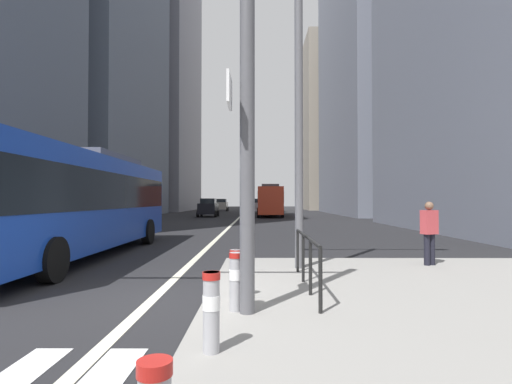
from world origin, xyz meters
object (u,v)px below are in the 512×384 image
car_oncoming_far (208,207)px  city_bus_red_receding (270,199)px  bollard_back (236,271)px  car_oncoming_mid (222,205)px  car_receding_far (266,205)px  city_bus_blue_oncoming (77,199)px  car_receding_near (260,206)px  bollard_right (236,278)px  pedestrian_waiting (429,230)px  traffic_signal_gantry (111,43)px  bollard_left (211,308)px  street_lamp_post (299,57)px

car_oncoming_far → city_bus_red_receding: bearing=11.2°
car_oncoming_far → bollard_back: size_ratio=5.05×
car_oncoming_mid → car_oncoming_far: 20.89m
car_receding_far → car_oncoming_far: (-6.69, -24.95, -0.00)m
city_bus_blue_oncoming → car_oncoming_mid: city_bus_blue_oncoming is taller
car_receding_near → car_oncoming_far: same height
city_bus_blue_oncoming → bollard_right: 8.40m
city_bus_red_receding → pedestrian_waiting: bearing=-84.7°
traffic_signal_gantry → pedestrian_waiting: (6.50, 4.21, -3.08)m
bollard_left → pedestrian_waiting: size_ratio=0.54×
street_lamp_post → bollard_left: street_lamp_post is taller
car_oncoming_mid → car_receding_near: size_ratio=0.92×
traffic_signal_gantry → bollard_left: (1.67, -1.47, -3.48)m
bollard_left → bollard_back: 2.32m
city_bus_red_receding → car_oncoming_mid: size_ratio=2.62×
city_bus_red_receding → street_lamp_post: bearing=-90.5°
city_bus_blue_oncoming → city_bus_red_receding: (6.94, 30.65, -0.00)m
car_receding_near → traffic_signal_gantry: bearing=-92.9°
bollard_left → bollard_back: bollard_left is taller
car_oncoming_far → traffic_signal_gantry: 36.13m
pedestrian_waiting → city_bus_blue_oncoming: bearing=167.1°
car_receding_near → bollard_back: bearing=-90.8°
car_receding_near → city_bus_red_receding: bearing=-84.3°
bollard_left → city_bus_blue_oncoming: bearing=122.9°
city_bus_red_receding → car_receding_far: size_ratio=2.49×
car_receding_far → bollard_back: size_ratio=5.36×
bollard_right → pedestrian_waiting: bearing=41.3°
traffic_signal_gantry → car_receding_near: bearing=87.1°
car_oncoming_mid → pedestrian_waiting: size_ratio=2.58×
city_bus_red_receding → traffic_signal_gantry: (-3.46, -37.16, 2.27)m
car_receding_near → pedestrian_waiting: 43.30m
car_oncoming_far → pedestrian_waiting: bearing=-73.1°
car_oncoming_mid → pedestrian_waiting: car_oncoming_mid is taller
bollard_right → pedestrian_waiting: 6.21m
car_oncoming_mid → car_oncoming_far: (0.54, -20.88, -0.00)m
traffic_signal_gantry → bollard_right: size_ratio=7.03×
city_bus_red_receding → bollard_left: city_bus_red_receding is taller
bollard_right → bollard_back: bollard_right is taller
traffic_signal_gantry → bollard_left: bearing=-41.3°
city_bus_blue_oncoming → street_lamp_post: size_ratio=1.46×
city_bus_blue_oncoming → bollard_right: bearing=-50.2°
bollard_right → bollard_back: bearing=93.2°
car_receding_far → bollard_left: bearing=-91.8°
city_bus_blue_oncoming → city_bus_red_receding: bearing=77.2°
city_bus_blue_oncoming → car_oncoming_far: size_ratio=2.86×
pedestrian_waiting → car_oncoming_far: bearing=106.9°
car_receding_far → pedestrian_waiting: bearing=-87.1°
car_receding_far → street_lamp_post: street_lamp_post is taller
bollard_left → car_oncoming_mid: bearing=95.2°
traffic_signal_gantry → street_lamp_post: size_ratio=0.76×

